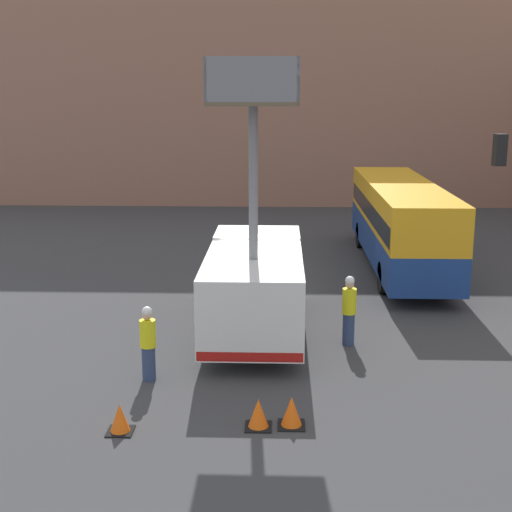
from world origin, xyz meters
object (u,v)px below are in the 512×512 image
(utility_truck, at_px, (255,279))
(city_bus, at_px, (400,219))
(road_worker_near_truck, at_px, (148,344))
(traffic_cone_near_truck, at_px, (120,419))
(traffic_cone_mid_road, at_px, (292,412))
(road_worker_directing, at_px, (349,310))
(traffic_cone_far_side, at_px, (258,414))

(utility_truck, height_order, city_bus, utility_truck)
(utility_truck, height_order, road_worker_near_truck, utility_truck)
(utility_truck, xyz_separation_m, traffic_cone_near_truck, (-2.50, -6.08, -1.31))
(city_bus, xyz_separation_m, traffic_cone_mid_road, (-4.35, -13.61, -1.64))
(utility_truck, height_order, traffic_cone_mid_road, utility_truck)
(utility_truck, xyz_separation_m, traffic_cone_mid_road, (0.96, -5.70, -1.29))
(road_worker_near_truck, relative_size, traffic_cone_near_truck, 3.01)
(city_bus, distance_m, traffic_cone_near_truck, 16.11)
(road_worker_directing, relative_size, traffic_cone_far_side, 3.07)
(city_bus, xyz_separation_m, road_worker_near_truck, (-7.70, -11.32, -1.02))
(city_bus, height_order, road_worker_near_truck, city_bus)
(traffic_cone_near_truck, bearing_deg, traffic_cone_mid_road, 6.40)
(utility_truck, distance_m, traffic_cone_mid_road, 5.92)
(road_worker_directing, bearing_deg, traffic_cone_near_truck, 142.86)
(city_bus, distance_m, traffic_cone_far_side, 14.68)
(city_bus, height_order, road_worker_directing, city_bus)
(utility_truck, relative_size, city_bus, 0.64)
(traffic_cone_near_truck, bearing_deg, road_worker_directing, 46.15)
(city_bus, xyz_separation_m, traffic_cone_near_truck, (-7.81, -14.00, -1.65))
(utility_truck, bearing_deg, city_bus, 56.15)
(road_worker_directing, height_order, traffic_cone_far_side, road_worker_directing)
(road_worker_near_truck, xyz_separation_m, traffic_cone_mid_road, (3.36, -2.28, -0.61))
(city_bus, relative_size, road_worker_near_truck, 6.43)
(road_worker_directing, height_order, traffic_cone_mid_road, road_worker_directing)
(road_worker_near_truck, xyz_separation_m, traffic_cone_near_truck, (-0.10, -2.67, -0.63))
(traffic_cone_mid_road, bearing_deg, road_worker_near_truck, 145.78)
(traffic_cone_mid_road, height_order, traffic_cone_far_side, traffic_cone_mid_road)
(city_bus, bearing_deg, utility_truck, 157.30)
(utility_truck, relative_size, traffic_cone_near_truck, 12.40)
(road_worker_directing, relative_size, traffic_cone_near_truck, 3.17)
(road_worker_near_truck, distance_m, traffic_cone_near_truck, 2.75)
(traffic_cone_mid_road, bearing_deg, traffic_cone_far_side, -172.21)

